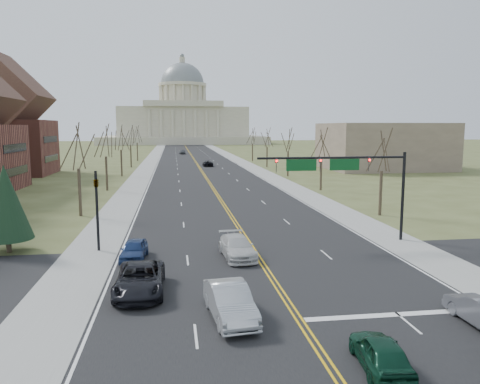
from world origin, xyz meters
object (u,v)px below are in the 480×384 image
object	(u,v)px
car_far_sb	(182,152)
car_nb_inner_lead	(381,353)
signal_mast	(344,171)
car_sb_outer_lead	(140,279)
car_sb_inner_lead	(230,302)
car_sb_inner_second	(237,247)
car_sb_outer_second	(134,250)
signal_left	(97,202)
car_far_nb	(208,163)

from	to	relation	value
car_far_sb	car_nb_inner_lead	bearing A→B (deg)	-93.16
signal_mast	car_sb_outer_lead	bearing A→B (deg)	-147.75
car_sb_inner_lead	car_sb_inner_second	size ratio (longest dim) A/B	0.98
car_sb_inner_second	car_sb_outer_second	bearing A→B (deg)	172.19
car_sb_outer_lead	car_sb_inner_second	xyz separation A→B (m)	(6.33, 6.36, -0.05)
signal_left	car_far_sb	bearing A→B (deg)	86.04
signal_mast	car_far_nb	world-z (taller)	signal_mast
signal_mast	signal_left	distance (m)	19.06
car_sb_inner_second	car_far_sb	world-z (taller)	car_far_sb
signal_mast	car_nb_inner_lead	size ratio (longest dim) A/B	3.03
signal_mast	car_far_sb	bearing A→B (deg)	94.65
car_nb_inner_lead	car_sb_outer_second	xyz separation A→B (m)	(-10.49, 16.58, 0.02)
car_sb_inner_second	car_sb_outer_second	size ratio (longest dim) A/B	1.25
signal_left	car_sb_outer_lead	xyz separation A→B (m)	(3.69, -9.63, -2.91)
signal_left	car_far_nb	world-z (taller)	signal_left
car_nb_inner_lead	car_far_sb	world-z (taller)	car_far_sb
car_sb_inner_second	car_far_sb	distance (m)	129.17
signal_left	car_nb_inner_lead	world-z (taller)	signal_left
car_far_nb	signal_mast	bearing A→B (deg)	93.03
signal_left	car_sb_outer_lead	world-z (taller)	signal_left
signal_mast	car_sb_outer_lead	distance (m)	18.71
car_nb_inner_lead	car_sb_outer_second	bearing A→B (deg)	-51.76
car_sb_outer_lead	car_sb_outer_second	distance (m)	6.87
car_sb_outer_second	car_nb_inner_lead	bearing A→B (deg)	-53.74
car_sb_inner_lead	signal_mast	bearing A→B (deg)	45.81
car_nb_inner_lead	car_sb_inner_second	bearing A→B (deg)	-72.51
car_sb_outer_lead	car_nb_inner_lead	bearing A→B (deg)	-44.91
car_sb_inner_lead	car_far_sb	xyz separation A→B (m)	(0.49, 139.69, -0.06)
car_sb_outer_lead	car_sb_inner_second	bearing A→B (deg)	45.62
car_sb_inner_lead	car_sb_outer_second	xyz separation A→B (m)	(-5.40, 10.99, -0.13)
signal_left	car_sb_outer_lead	size ratio (longest dim) A/B	1.05
signal_left	car_far_sb	world-z (taller)	signal_left
signal_left	car_far_nb	bearing A→B (deg)	79.66
signal_mast	car_nb_inner_lead	bearing A→B (deg)	-106.19
car_sb_outer_lead	car_sb_inner_second	size ratio (longest dim) A/B	1.11
car_nb_inner_lead	car_far_nb	distance (m)	94.28
car_sb_outer_lead	car_far_nb	bearing A→B (deg)	83.77
signal_left	car_sb_inner_lead	xyz separation A→B (m)	(8.23, -13.80, -2.86)
signal_left	car_sb_outer_second	world-z (taller)	signal_left
car_sb_inner_lead	car_sb_outer_second	size ratio (longest dim) A/B	1.23
car_nb_inner_lead	car_far_nb	size ratio (longest dim) A/B	0.83
signal_mast	car_sb_outer_lead	size ratio (longest dim) A/B	2.12
car_far_nb	car_sb_inner_lead	bearing A→B (deg)	85.49
signal_left	car_sb_outer_lead	distance (m)	10.71
car_sb_outer_lead	car_far_sb	bearing A→B (deg)	88.37
car_nb_inner_lead	signal_left	bearing A→B (deg)	-49.61
signal_mast	car_nb_inner_lead	world-z (taller)	signal_mast
car_far_sb	car_sb_inner_second	bearing A→B (deg)	-94.39
car_sb_inner_lead	car_sb_inner_second	world-z (taller)	car_sb_inner_lead
signal_mast	car_sb_inner_second	distance (m)	10.74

